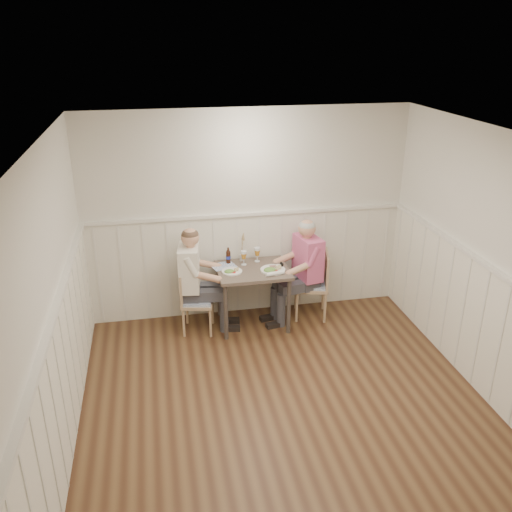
% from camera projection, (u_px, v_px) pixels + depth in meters
% --- Properties ---
extents(ground_plane, '(4.50, 4.50, 0.00)m').
position_uv_depth(ground_plane, '(291.00, 418.00, 5.14)').
color(ground_plane, '#422818').
extents(room_shell, '(4.04, 4.54, 2.60)m').
position_uv_depth(room_shell, '(295.00, 273.00, 4.56)').
color(room_shell, silver).
rests_on(room_shell, ground).
extents(wainscot, '(4.00, 4.49, 1.34)m').
position_uv_depth(wainscot, '(275.00, 320.00, 5.50)').
color(wainscot, silver).
rests_on(wainscot, ground).
extents(dining_table, '(0.86, 0.70, 0.75)m').
position_uv_depth(dining_table, '(253.00, 277.00, 6.56)').
color(dining_table, brown).
rests_on(dining_table, ground).
extents(chair_right, '(0.50, 0.50, 0.87)m').
position_uv_depth(chair_right, '(315.00, 282.00, 6.82)').
color(chair_right, tan).
rests_on(chair_right, ground).
extents(chair_left, '(0.44, 0.44, 0.79)m').
position_uv_depth(chair_left, '(194.00, 299.00, 6.49)').
color(chair_left, tan).
rests_on(chair_left, ground).
extents(man_in_pink, '(0.67, 0.48, 1.33)m').
position_uv_depth(man_in_pink, '(304.00, 277.00, 6.75)').
color(man_in_pink, '#3F3F47').
rests_on(man_in_pink, ground).
extents(diner_cream, '(0.65, 0.45, 1.33)m').
position_uv_depth(diner_cream, '(194.00, 287.00, 6.49)').
color(diner_cream, '#3F3F47').
rests_on(diner_cream, ground).
extents(plate_man, '(0.30, 0.30, 0.08)m').
position_uv_depth(plate_man, '(272.00, 269.00, 6.45)').
color(plate_man, white).
rests_on(plate_man, dining_table).
extents(plate_diner, '(0.24, 0.24, 0.06)m').
position_uv_depth(plate_diner, '(231.00, 271.00, 6.41)').
color(plate_diner, white).
rests_on(plate_diner, dining_table).
extents(beer_glass_a, '(0.07, 0.07, 0.18)m').
position_uv_depth(beer_glass_a, '(257.00, 252.00, 6.68)').
color(beer_glass_a, silver).
rests_on(beer_glass_a, dining_table).
extents(beer_glass_b, '(0.07, 0.07, 0.18)m').
position_uv_depth(beer_glass_b, '(244.00, 256.00, 6.58)').
color(beer_glass_b, silver).
rests_on(beer_glass_b, dining_table).
extents(beer_bottle, '(0.06, 0.06, 0.20)m').
position_uv_depth(beer_bottle, '(228.00, 256.00, 6.64)').
color(beer_bottle, black).
rests_on(beer_bottle, dining_table).
extents(rolled_napkin, '(0.23, 0.09, 0.05)m').
position_uv_depth(rolled_napkin, '(275.00, 273.00, 6.33)').
color(rolled_napkin, white).
rests_on(rolled_napkin, dining_table).
extents(grass_vase, '(0.04, 0.04, 0.38)m').
position_uv_depth(grass_vase, '(241.00, 248.00, 6.68)').
color(grass_vase, silver).
rests_on(grass_vase, dining_table).
extents(gingham_mat, '(0.34, 0.30, 0.01)m').
position_uv_depth(gingham_mat, '(223.00, 266.00, 6.59)').
color(gingham_mat, '#5270AF').
rests_on(gingham_mat, dining_table).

